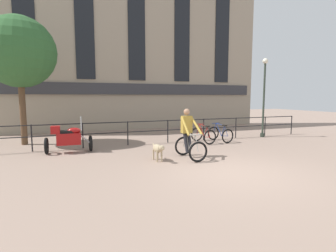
% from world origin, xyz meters
% --- Properties ---
extents(ground_plane, '(60.00, 60.00, 0.00)m').
position_xyz_m(ground_plane, '(0.00, 0.00, 0.00)').
color(ground_plane, gray).
extents(canal_railing, '(15.05, 0.05, 1.05)m').
position_xyz_m(canal_railing, '(-0.00, 5.20, 0.71)').
color(canal_railing, black).
rests_on(canal_railing, ground_plane).
extents(building_facade, '(18.00, 0.72, 11.72)m').
position_xyz_m(building_facade, '(0.00, 10.99, 5.83)').
color(building_facade, gray).
rests_on(building_facade, ground_plane).
extents(cyclist_with_bike, '(0.70, 1.18, 1.70)m').
position_xyz_m(cyclist_with_bike, '(-0.42, 2.10, 0.76)').
color(cyclist_with_bike, black).
rests_on(cyclist_with_bike, ground_plane).
extents(dog, '(0.27, 0.92, 0.58)m').
position_xyz_m(dog, '(-1.57, 2.03, 0.40)').
color(dog, tan).
rests_on(dog, ground_plane).
extents(parked_motorcycle, '(1.70, 0.65, 1.35)m').
position_xyz_m(parked_motorcycle, '(-4.30, 4.48, 0.56)').
color(parked_motorcycle, black).
rests_on(parked_motorcycle, ground_plane).
extents(parked_bicycle_near_lamp, '(0.77, 1.17, 0.86)m').
position_xyz_m(parked_bicycle_near_lamp, '(1.50, 4.54, 0.36)').
color(parked_bicycle_near_lamp, black).
rests_on(parked_bicycle_near_lamp, ground_plane).
extents(parked_bicycle_mid_left, '(0.79, 1.18, 0.86)m').
position_xyz_m(parked_bicycle_mid_left, '(2.41, 4.54, 0.36)').
color(parked_bicycle_mid_left, black).
rests_on(parked_bicycle_mid_left, ground_plane).
extents(street_lamp, '(0.28, 0.28, 4.07)m').
position_xyz_m(street_lamp, '(5.26, 4.96, 2.29)').
color(street_lamp, '#2D382D').
rests_on(street_lamp, ground_plane).
extents(tree_canalside_left, '(3.04, 3.04, 5.54)m').
position_xyz_m(tree_canalside_left, '(-6.12, 7.00, 4.00)').
color(tree_canalside_left, brown).
rests_on(tree_canalside_left, ground_plane).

